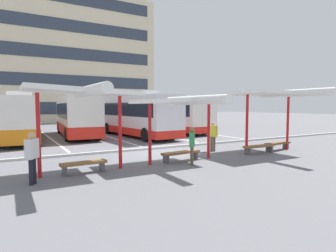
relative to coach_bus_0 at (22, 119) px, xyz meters
name	(u,v)px	position (x,y,z in m)	size (l,w,h in m)	color
ground_plane	(163,153)	(6.29, -10.26, -1.61)	(160.00, 160.00, 0.00)	slate
terminal_building	(56,59)	(6.32, 25.52, 8.50)	(30.05, 10.31, 22.91)	beige
coach_bus_0	(22,119)	(0.00, 0.00, 0.00)	(3.39, 10.78, 3.52)	silver
coach_bus_1	(77,116)	(4.12, 0.79, 0.08)	(3.24, 10.24, 3.65)	silver
coach_bus_2	(137,115)	(8.42, -1.80, 0.16)	(3.25, 10.34, 3.72)	silver
coach_bus_3	(168,115)	(13.03, 0.90, 0.05)	(2.92, 11.67, 3.52)	silver
lane_stripe_1	(52,139)	(1.97, -0.48, -1.60)	(0.16, 14.00, 0.01)	white
lane_stripe_2	(107,136)	(6.29, -0.48, -1.60)	(0.16, 14.00, 0.01)	white
lane_stripe_3	(153,134)	(10.61, -0.48, -1.60)	(0.16, 14.00, 0.01)	white
lane_stripe_4	(192,132)	(14.93, -0.48, -1.60)	(0.16, 14.00, 0.01)	white
waiting_shelter_0	(83,93)	(1.51, -12.85, 1.39)	(4.02, 4.47, 3.25)	red
bench_0	(84,165)	(1.51, -12.74, -1.27)	(1.73, 0.52, 0.45)	brown
waiting_shelter_1	(184,101)	(5.95, -12.81, 1.14)	(4.18, 4.34, 3.00)	red
bench_1	(181,154)	(5.95, -12.56, -1.26)	(2.02, 0.64, 0.45)	brown
waiting_shelter_2	(273,95)	(11.60, -12.96, 1.53)	(4.26, 5.29, 3.37)	red
bench_2	(259,147)	(10.70, -12.87, -1.26)	(1.98, 0.45, 0.45)	brown
bench_3	(278,144)	(12.50, -12.60, -1.27)	(1.91, 0.57, 0.45)	brown
platform_kerb	(150,148)	(6.29, -8.67, -1.55)	(44.00, 0.24, 0.12)	#ADADA8
waiting_passenger_0	(192,143)	(5.92, -13.49, -0.66)	(0.46, 0.51, 1.64)	brown
waiting_passenger_1	(213,134)	(9.02, -11.05, -0.65)	(0.39, 0.53, 1.66)	brown
waiting_passenger_2	(32,154)	(-0.28, -13.43, -0.61)	(0.46, 0.53, 1.72)	black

